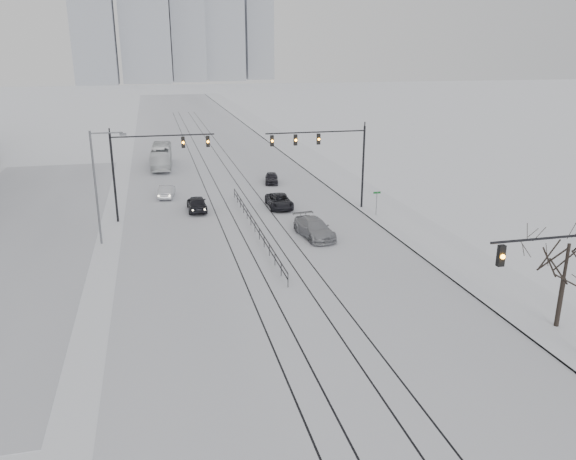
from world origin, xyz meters
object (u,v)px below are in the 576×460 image
object	(u,v)px
traffic_mast_near	(568,277)
sedan_sb_outer	(167,191)
bare_tree	(568,253)
sedan_nb_right	(314,228)
box_truck	(161,157)
sedan_nb_far	(272,178)
sedan_nb_front	(279,201)
sedan_sb_inner	(197,204)

from	to	relation	value
traffic_mast_near	sedan_sb_outer	distance (m)	41.95
traffic_mast_near	sedan_sb_outer	xyz separation A→B (m)	(-17.68, 37.84, -3.90)
bare_tree	sedan_nb_right	distance (m)	20.80
sedan_sb_outer	box_truck	bearing A→B (deg)	-80.66
sedan_nb_right	sedan_nb_far	bearing A→B (deg)	80.64
sedan_nb_front	sedan_nb_far	distance (m)	10.66
traffic_mast_near	sedan_sb_outer	size ratio (longest dim) A/B	1.75
bare_tree	sedan_sb_inner	distance (m)	33.88
bare_tree	sedan_nb_right	xyz separation A→B (m)	(-8.67, 18.54, -3.72)
box_truck	sedan_nb_far	bearing A→B (deg)	137.28
sedan_sb_inner	sedan_nb_right	distance (m)	13.50
sedan_sb_outer	sedan_nb_right	xyz separation A→B (m)	(11.41, -16.30, 0.11)
sedan_nb_far	box_truck	size ratio (longest dim) A/B	0.35
sedan_sb_inner	box_truck	bearing A→B (deg)	-82.95
bare_tree	traffic_mast_near	bearing A→B (deg)	-128.76
sedan_nb_front	bare_tree	bearing A→B (deg)	-70.36
sedan_nb_front	sedan_nb_far	bearing A→B (deg)	83.21
sedan_nb_right	sedan_sb_outer	bearing A→B (deg)	117.51
sedan_nb_front	box_truck	size ratio (longest dim) A/B	0.45
sedan_sb_outer	sedan_sb_inner	bearing A→B (deg)	122.79
traffic_mast_near	bare_tree	distance (m)	3.85
traffic_mast_near	sedan_nb_front	world-z (taller)	traffic_mast_near
sedan_nb_right	traffic_mast_near	bearing A→B (deg)	-81.28
sedan_sb_inner	sedan_sb_outer	distance (m)	6.59
sedan_nb_far	traffic_mast_near	bearing A→B (deg)	-71.20
sedan_nb_right	sedan_nb_far	world-z (taller)	sedan_nb_right
traffic_mast_near	box_truck	xyz separation A→B (m)	(-17.75, 54.20, -3.11)
sedan_nb_front	box_truck	world-z (taller)	box_truck
sedan_sb_outer	sedan_nb_right	bearing A→B (deg)	134.07
sedan_sb_inner	sedan_nb_far	xyz separation A→B (m)	(9.42, 9.88, -0.13)
sedan_nb_right	bare_tree	bearing A→B (deg)	-72.41
traffic_mast_near	sedan_nb_front	xyz separation A→B (m)	(-7.06, 31.14, -3.90)
traffic_mast_near	bare_tree	xyz separation A→B (m)	(2.41, 3.00, -0.07)
sedan_sb_inner	sedan_sb_outer	xyz separation A→B (m)	(-2.65, 6.03, -0.09)
sedan_sb_outer	bare_tree	bearing A→B (deg)	129.03
bare_tree	sedan_nb_far	distance (m)	39.70
bare_tree	sedan_sb_outer	world-z (taller)	bare_tree
sedan_nb_far	bare_tree	bearing A→B (deg)	-67.16
sedan_sb_inner	sedan_nb_right	world-z (taller)	sedan_nb_right
sedan_nb_right	sedan_sb_inner	bearing A→B (deg)	122.99
sedan_sb_inner	sedan_nb_far	size ratio (longest dim) A/B	1.20
sedan_sb_outer	sedan_nb_front	distance (m)	12.56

